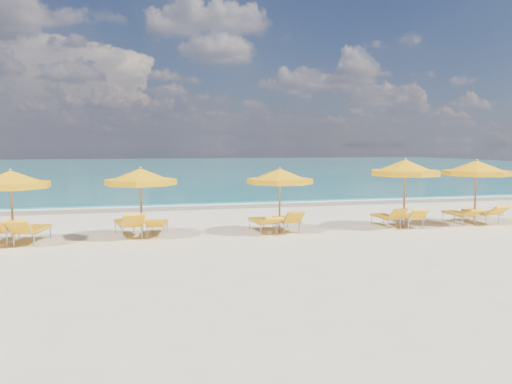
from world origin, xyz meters
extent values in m
plane|color=beige|center=(0.00, 0.00, 0.00)|extent=(120.00, 120.00, 0.00)
cube|color=#136E70|center=(0.00, 48.00, 0.00)|extent=(120.00, 80.00, 0.30)
cube|color=tan|center=(0.00, 7.40, 0.00)|extent=(120.00, 2.60, 0.01)
cube|color=white|center=(0.00, 8.20, 0.00)|extent=(120.00, 1.20, 0.03)
cube|color=white|center=(-6.00, 17.00, 0.00)|extent=(14.00, 0.36, 0.05)
cube|color=white|center=(8.00, 24.00, 0.00)|extent=(18.00, 0.30, 0.05)
cylinder|color=#A37851|center=(-7.71, -0.52, 1.07)|extent=(0.07, 0.07, 2.13)
cone|color=#FFAB0D|center=(-7.71, -0.52, 1.96)|extent=(2.89, 2.89, 0.43)
cylinder|color=#FFAB0D|center=(-7.71, -0.52, 1.76)|extent=(2.91, 2.91, 0.17)
sphere|color=#A37851|center=(-7.71, -0.52, 2.18)|extent=(0.09, 0.09, 0.09)
cylinder|color=#A37851|center=(-4.09, -0.25, 1.07)|extent=(0.07, 0.07, 2.14)
cone|color=#FFAB0D|center=(-4.09, -0.25, 1.97)|extent=(2.48, 2.48, 0.43)
cylinder|color=#FFAB0D|center=(-4.09, -0.25, 1.76)|extent=(2.50, 2.50, 0.17)
sphere|color=#A37851|center=(-4.09, -0.25, 2.19)|extent=(0.10, 0.10, 0.10)
cylinder|color=#A37851|center=(0.32, -0.42, 1.05)|extent=(0.07, 0.07, 2.10)
cone|color=#FFAB0D|center=(0.32, -0.42, 1.93)|extent=(2.84, 2.84, 0.42)
cylinder|color=#FFAB0D|center=(0.32, -0.42, 1.72)|extent=(2.87, 2.87, 0.17)
sphere|color=#A37851|center=(0.32, -0.42, 2.14)|extent=(0.09, 0.09, 0.09)
cylinder|color=#A37851|center=(4.84, -0.46, 1.18)|extent=(0.07, 0.07, 2.35)
cone|color=#FFAB0D|center=(4.84, -0.46, 2.17)|extent=(2.64, 2.64, 0.47)
cylinder|color=#FFAB0D|center=(4.84, -0.46, 1.94)|extent=(2.66, 2.66, 0.19)
sphere|color=#A37851|center=(4.84, -0.46, 2.41)|extent=(0.10, 0.10, 0.10)
cylinder|color=#A37851|center=(7.81, -0.32, 1.15)|extent=(0.07, 0.07, 2.29)
cone|color=#FFAB0D|center=(7.81, -0.32, 2.11)|extent=(2.65, 2.65, 0.46)
cylinder|color=#FFAB0D|center=(7.81, -0.32, 1.89)|extent=(2.67, 2.67, 0.18)
sphere|color=#A37851|center=(7.81, -0.32, 2.35)|extent=(0.10, 0.10, 0.10)
cube|color=#FFB10F|center=(-8.15, 0.15, 0.42)|extent=(0.70, 1.48, 0.09)
cube|color=#FFB10F|center=(-7.25, -0.05, 0.40)|extent=(0.88, 1.47, 0.08)
cube|color=#FFB10F|center=(-7.45, -0.96, 0.61)|extent=(0.71, 0.67, 0.48)
cube|color=#FFB10F|center=(-4.52, 0.36, 0.42)|extent=(0.89, 1.54, 0.09)
cube|color=#FFB10F|center=(-4.34, -0.62, 0.63)|extent=(0.74, 0.70, 0.49)
cube|color=#FFB10F|center=(-3.57, 0.43, 0.35)|extent=(0.75, 1.30, 0.08)
cube|color=#FFB10F|center=(-3.72, -0.42, 0.48)|extent=(0.63, 0.63, 0.32)
cube|color=#FFB10F|center=(-0.15, 0.07, 0.37)|extent=(0.69, 1.33, 0.08)
cube|color=#FFB10F|center=(-0.07, -0.84, 0.49)|extent=(0.62, 0.64, 0.31)
cube|color=#FFB10F|center=(0.69, 0.12, 0.37)|extent=(0.61, 1.30, 0.08)
cube|color=#FFB10F|center=(0.72, -0.75, 0.57)|extent=(0.59, 0.53, 0.45)
cube|color=#FFB10F|center=(4.46, 0.17, 0.35)|extent=(0.59, 1.22, 0.07)
cube|color=#FFB10F|center=(4.50, -0.64, 0.53)|extent=(0.56, 0.50, 0.42)
cube|color=#FFB10F|center=(5.25, -0.15, 0.34)|extent=(0.74, 1.27, 0.07)
cube|color=#FFB10F|center=(5.10, -0.95, 0.53)|extent=(0.61, 0.56, 0.42)
cube|color=#FFB10F|center=(7.43, 0.15, 0.36)|extent=(0.56, 1.24, 0.08)
cube|color=#FFB10F|center=(7.44, -0.73, 0.49)|extent=(0.55, 0.56, 0.32)
cube|color=#FFB10F|center=(8.35, 0.10, 0.39)|extent=(0.63, 1.36, 0.08)
cube|color=#FFB10F|center=(8.37, -0.85, 0.56)|extent=(0.62, 0.60, 0.40)
camera|label=1|loc=(-4.33, -15.95, 2.90)|focal=35.00mm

